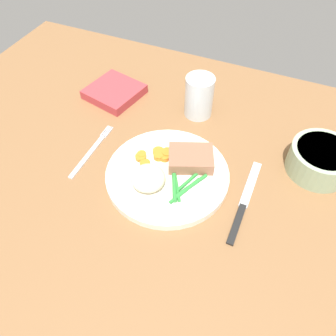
{
  "coord_description": "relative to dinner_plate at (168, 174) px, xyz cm",
  "views": [
    {
      "loc": [
        20.57,
        -39.96,
        56.13
      ],
      "look_at": [
        3.21,
        0.31,
        4.6
      ],
      "focal_mm": 36.46,
      "sensor_mm": 36.0,
      "label": 1
    }
  ],
  "objects": [
    {
      "name": "dining_table",
      "position": [
        -3.21,
        -0.31,
        -1.8
      ],
      "size": [
        120.0,
        90.0,
        2.0
      ],
      "color": "brown",
      "rests_on": "ground"
    },
    {
      "name": "dinner_plate",
      "position": [
        0.0,
        0.0,
        0.0
      ],
      "size": [
        24.82,
        24.82,
        1.6
      ],
      "primitive_type": "cylinder",
      "color": "white",
      "rests_on": "dining_table"
    },
    {
      "name": "meat_portion",
      "position": [
        3.35,
        3.91,
        2.13
      ],
      "size": [
        10.8,
        9.55,
        2.66
      ],
      "primitive_type": "cube",
      "rotation": [
        0.0,
        0.0,
        0.38
      ],
      "color": "#936047",
      "rests_on": "dinner_plate"
    },
    {
      "name": "mashed_potatoes",
      "position": [
        -2.23,
        -4.47,
        2.61
      ],
      "size": [
        6.72,
        6.71,
        3.63
      ],
      "primitive_type": "ellipsoid",
      "color": "beige",
      "rests_on": "dinner_plate"
    },
    {
      "name": "carrot_slices",
      "position": [
        -3.87,
        2.45,
        1.3
      ],
      "size": [
        7.0,
        6.11,
        1.24
      ],
      "color": "orange",
      "rests_on": "dinner_plate"
    },
    {
      "name": "green_beans",
      "position": [
        4.16,
        -2.49,
        1.16
      ],
      "size": [
        7.17,
        10.32,
        0.84
      ],
      "color": "#2D8C38",
      "rests_on": "dinner_plate"
    },
    {
      "name": "fork",
      "position": [
        -17.96,
        -0.26,
        -0.6
      ],
      "size": [
        1.44,
        16.6,
        0.4
      ],
      "rotation": [
        0.0,
        0.0,
        0.06
      ],
      "color": "silver",
      "rests_on": "dining_table"
    },
    {
      "name": "knife",
      "position": [
        16.02,
        -0.29,
        -0.6
      ],
      "size": [
        1.7,
        20.5,
        0.64
      ],
      "rotation": [
        0.0,
        0.0,
        -0.06
      ],
      "color": "black",
      "rests_on": "dining_table"
    },
    {
      "name": "water_glass",
      "position": [
        -1.21,
        20.95,
        3.45
      ],
      "size": [
        6.62,
        6.62,
        9.88
      ],
      "color": "silver",
      "rests_on": "dining_table"
    },
    {
      "name": "salad_bowl",
      "position": [
        27.44,
        13.86,
        2.47
      ],
      "size": [
        12.62,
        12.62,
        5.8
      ],
      "color": "#99B28C",
      "rests_on": "dining_table"
    },
    {
      "name": "napkin",
      "position": [
        -22.96,
        19.04,
        0.32
      ],
      "size": [
        14.41,
        14.28,
        2.24
      ],
      "primitive_type": "cube",
      "rotation": [
        0.0,
        0.0,
        -0.22
      ],
      "color": "#B2383D",
      "rests_on": "dining_table"
    }
  ]
}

